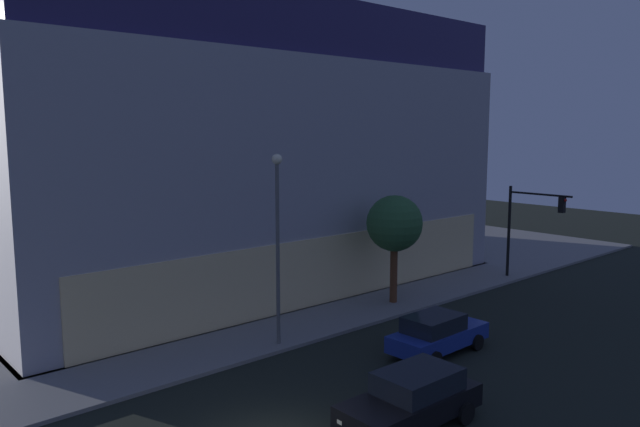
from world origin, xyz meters
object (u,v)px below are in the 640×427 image
at_px(traffic_light_far_corner, 529,218).
at_px(car_blue, 437,333).
at_px(modern_building, 174,149).
at_px(car_black, 412,398).
at_px(sidewalk_tree, 394,224).
at_px(street_lamp_sidewalk, 278,226).

bearing_deg(traffic_light_far_corner, car_blue, -164.20).
distance_m(modern_building, car_black, 28.84).
distance_m(traffic_light_far_corner, sidewalk_tree, 9.96).
bearing_deg(sidewalk_tree, traffic_light_far_corner, -11.79).
height_order(street_lamp_sidewalk, car_black, street_lamp_sidewalk).
relative_size(modern_building, street_lamp_sidewalk, 3.97).
bearing_deg(car_black, traffic_light_far_corner, 20.59).
bearing_deg(street_lamp_sidewalk, modern_building, 73.80).
xyz_separation_m(sidewalk_tree, car_black, (-9.59, -9.30, -3.38)).
height_order(traffic_light_far_corner, street_lamp_sidewalk, street_lamp_sidewalk).
bearing_deg(modern_building, sidewalk_tree, -80.83).
distance_m(traffic_light_far_corner, car_blue, 14.59).
height_order(car_black, car_blue, car_black).
xyz_separation_m(modern_building, sidewalk_tree, (2.89, -17.88, -3.56)).
bearing_deg(car_blue, sidewalk_tree, 56.05).
relative_size(modern_building, car_black, 6.60).
relative_size(sidewalk_tree, car_black, 1.17).
distance_m(modern_building, traffic_light_far_corner, 23.91).
bearing_deg(car_blue, traffic_light_far_corner, 15.80).
distance_m(street_lamp_sidewalk, car_black, 9.40).
relative_size(street_lamp_sidewalk, car_black, 1.66).
bearing_deg(modern_building, car_black, -103.85).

